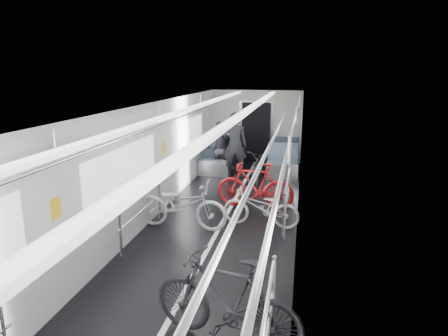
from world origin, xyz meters
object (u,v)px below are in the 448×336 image
object	(u,v)px
bike_left_far	(182,205)
person_seated	(219,148)
bike_right_near	(226,300)
bike_aisle	(261,165)
bike_right_mid	(261,207)
person_standing	(235,145)
bike_right_far	(255,185)

from	to	relation	value
bike_left_far	person_seated	size ratio (longest dim) A/B	1.17
bike_right_near	bike_aisle	xyz separation A→B (m)	(-0.36, 7.04, -0.10)
person_seated	bike_aisle	bearing A→B (deg)	158.71
bike_right_mid	bike_aisle	distance (m)	3.49
bike_right_mid	person_standing	world-z (taller)	person_standing
bike_right_far	bike_right_mid	bearing A→B (deg)	16.89
bike_right_near	person_standing	distance (m)	7.24
bike_left_far	bike_right_far	xyz separation A→B (m)	(1.26, 1.48, 0.04)
bike_right_mid	bike_right_near	bearing A→B (deg)	5.35
bike_aisle	person_seated	world-z (taller)	person_seated
bike_right_mid	bike_right_far	xyz separation A→B (m)	(-0.25, 1.11, 0.12)
bike_left_far	person_seated	distance (m)	4.25
bike_left_far	person_standing	xyz separation A→B (m)	(0.37, 3.95, 0.47)
bike_right_near	bike_aisle	world-z (taller)	bike_right_near
bike_right_near	person_seated	world-z (taller)	person_seated
bike_aisle	person_standing	distance (m)	0.92
bike_right_far	bike_aisle	distance (m)	2.37
bike_left_far	person_standing	distance (m)	3.99
person_standing	person_seated	world-z (taller)	person_standing
bike_left_far	bike_right_mid	size ratio (longest dim) A/B	1.20
bike_right_far	bike_aisle	xyz separation A→B (m)	(-0.12, 2.36, -0.08)
bike_right_near	bike_right_mid	distance (m)	3.57
bike_right_near	person_standing	world-z (taller)	person_standing
bike_right_near	bike_aisle	distance (m)	7.05
bike_right_far	person_seated	xyz separation A→B (m)	(-1.40, 2.75, 0.26)
bike_right_mid	bike_right_far	world-z (taller)	bike_right_far
bike_aisle	person_standing	world-z (taller)	person_standing
bike_right_near	bike_left_far	bearing A→B (deg)	-140.73
bike_left_far	person_standing	world-z (taller)	person_standing
bike_left_far	bike_right_near	bearing A→B (deg)	-151.62
bike_right_near	person_standing	bearing A→B (deg)	-157.00
bike_left_far	bike_right_near	world-z (taller)	bike_right_near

